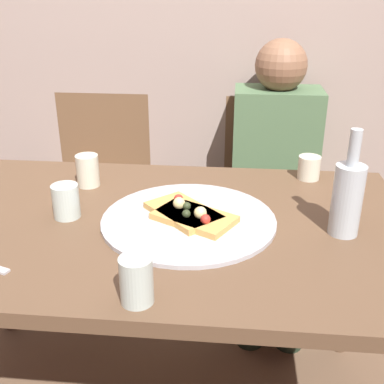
{
  "coord_description": "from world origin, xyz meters",
  "views": [
    {
      "loc": [
        0.24,
        -1.19,
        1.38
      ],
      "look_at": [
        0.12,
        0.1,
        0.8
      ],
      "focal_mm": 44.6,
      "sensor_mm": 36.0,
      "label": 1
    }
  ],
  "objects_px": {
    "dining_table": "(148,244)",
    "guest_in_sweater": "(275,172)",
    "pizza_tray": "(189,221)",
    "tumbler_near": "(309,168)",
    "chair_left": "(101,179)",
    "short_glass": "(88,171)",
    "water_bottle": "(347,197)",
    "pizza_slice_extra": "(183,211)",
    "tumbler_far": "(65,202)",
    "wine_glass": "(136,280)",
    "chair_right": "(271,186)",
    "pizza_slice_last": "(195,217)"
  },
  "relations": [
    {
      "from": "pizza_slice_extra",
      "to": "wine_glass",
      "type": "relative_size",
      "value": 2.34
    },
    {
      "from": "pizza_slice_extra",
      "to": "chair_right",
      "type": "bearing_deg",
      "value": 69.19
    },
    {
      "from": "dining_table",
      "to": "chair_left",
      "type": "relative_size",
      "value": 1.68
    },
    {
      "from": "wine_glass",
      "to": "dining_table",
      "type": "bearing_deg",
      "value": 97.27
    },
    {
      "from": "tumbler_far",
      "to": "short_glass",
      "type": "xyz_separation_m",
      "value": [
        -0.01,
        0.23,
        0.0
      ]
    },
    {
      "from": "short_glass",
      "to": "guest_in_sweater",
      "type": "xyz_separation_m",
      "value": [
        0.65,
        0.46,
        -0.16
      ]
    },
    {
      "from": "water_bottle",
      "to": "tumbler_near",
      "type": "height_order",
      "value": "water_bottle"
    },
    {
      "from": "pizza_slice_last",
      "to": "chair_left",
      "type": "xyz_separation_m",
      "value": [
        -0.52,
        0.85,
        -0.26
      ]
    },
    {
      "from": "dining_table",
      "to": "tumbler_far",
      "type": "relative_size",
      "value": 15.34
    },
    {
      "from": "chair_right",
      "to": "tumbler_far",
      "type": "bearing_deg",
      "value": 52.59
    },
    {
      "from": "pizza_slice_extra",
      "to": "guest_in_sweater",
      "type": "relative_size",
      "value": 0.21
    },
    {
      "from": "short_glass",
      "to": "tumbler_near",
      "type": "bearing_deg",
      "value": 10.19
    },
    {
      "from": "pizza_tray",
      "to": "guest_in_sweater",
      "type": "xyz_separation_m",
      "value": [
        0.29,
        0.69,
        -0.11
      ]
    },
    {
      "from": "pizza_slice_extra",
      "to": "chair_left",
      "type": "bearing_deg",
      "value": 120.69
    },
    {
      "from": "wine_glass",
      "to": "chair_right",
      "type": "xyz_separation_m",
      "value": [
        0.36,
        1.21,
        -0.29
      ]
    },
    {
      "from": "chair_left",
      "to": "dining_table",
      "type": "bearing_deg",
      "value": 114.66
    },
    {
      "from": "wine_glass",
      "to": "pizza_slice_last",
      "type": "bearing_deg",
      "value": 75.86
    },
    {
      "from": "pizza_slice_extra",
      "to": "tumbler_far",
      "type": "bearing_deg",
      "value": -175.56
    },
    {
      "from": "chair_right",
      "to": "tumbler_near",
      "type": "bearing_deg",
      "value": 100.08
    },
    {
      "from": "water_bottle",
      "to": "wine_glass",
      "type": "bearing_deg",
      "value": -144.66
    },
    {
      "from": "dining_table",
      "to": "short_glass",
      "type": "bearing_deg",
      "value": 136.25
    },
    {
      "from": "tumbler_near",
      "to": "water_bottle",
      "type": "bearing_deg",
      "value": -83.38
    },
    {
      "from": "dining_table",
      "to": "pizza_slice_last",
      "type": "bearing_deg",
      "value": -5.45
    },
    {
      "from": "water_bottle",
      "to": "chair_right",
      "type": "bearing_deg",
      "value": 98.54
    },
    {
      "from": "water_bottle",
      "to": "tumbler_far",
      "type": "distance_m",
      "value": 0.78
    },
    {
      "from": "dining_table",
      "to": "pizza_slice_extra",
      "type": "bearing_deg",
      "value": 11.92
    },
    {
      "from": "dining_table",
      "to": "guest_in_sweater",
      "type": "xyz_separation_m",
      "value": [
        0.41,
        0.69,
        -0.03
      ]
    },
    {
      "from": "chair_left",
      "to": "guest_in_sweater",
      "type": "height_order",
      "value": "guest_in_sweater"
    },
    {
      "from": "dining_table",
      "to": "pizza_tray",
      "type": "xyz_separation_m",
      "value": [
        0.12,
        -0.0,
        0.09
      ]
    },
    {
      "from": "pizza_slice_last",
      "to": "short_glass",
      "type": "xyz_separation_m",
      "value": [
        -0.38,
        0.24,
        0.03
      ]
    },
    {
      "from": "water_bottle",
      "to": "pizza_slice_extra",
      "type": "bearing_deg",
      "value": 174.31
    },
    {
      "from": "pizza_slice_extra",
      "to": "tumbler_far",
      "type": "relative_size",
      "value": 2.53
    },
    {
      "from": "dining_table",
      "to": "tumbler_near",
      "type": "relative_size",
      "value": 18.85
    },
    {
      "from": "pizza_tray",
      "to": "tumbler_far",
      "type": "height_order",
      "value": "tumbler_far"
    },
    {
      "from": "pizza_tray",
      "to": "pizza_slice_extra",
      "type": "bearing_deg",
      "value": 127.5
    },
    {
      "from": "water_bottle",
      "to": "chair_left",
      "type": "xyz_separation_m",
      "value": [
        -0.93,
        0.86,
        -0.34
      ]
    },
    {
      "from": "water_bottle",
      "to": "short_glass",
      "type": "bearing_deg",
      "value": 162.07
    },
    {
      "from": "dining_table",
      "to": "short_glass",
      "type": "relative_size",
      "value": 14.29
    },
    {
      "from": "tumbler_far",
      "to": "chair_left",
      "type": "xyz_separation_m",
      "value": [
        -0.15,
        0.84,
        -0.29
      ]
    },
    {
      "from": "chair_left",
      "to": "pizza_tray",
      "type": "bearing_deg",
      "value": 120.9
    },
    {
      "from": "tumbler_near",
      "to": "chair_left",
      "type": "distance_m",
      "value": 1.04
    },
    {
      "from": "water_bottle",
      "to": "wine_glass",
      "type": "height_order",
      "value": "water_bottle"
    },
    {
      "from": "pizza_slice_last",
      "to": "water_bottle",
      "type": "bearing_deg",
      "value": -1.36
    },
    {
      "from": "pizza_tray",
      "to": "guest_in_sweater",
      "type": "distance_m",
      "value": 0.76
    },
    {
      "from": "wine_glass",
      "to": "chair_right",
      "type": "distance_m",
      "value": 1.3
    },
    {
      "from": "pizza_slice_last",
      "to": "short_glass",
      "type": "distance_m",
      "value": 0.45
    },
    {
      "from": "wine_glass",
      "to": "short_glass",
      "type": "xyz_separation_m",
      "value": [
        -0.29,
        0.6,
        -0.0
      ]
    },
    {
      "from": "tumbler_near",
      "to": "chair_left",
      "type": "bearing_deg",
      "value": 151.57
    },
    {
      "from": "dining_table",
      "to": "chair_right",
      "type": "bearing_deg",
      "value": 63.9
    },
    {
      "from": "dining_table",
      "to": "chair_left",
      "type": "bearing_deg",
      "value": 114.66
    }
  ]
}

